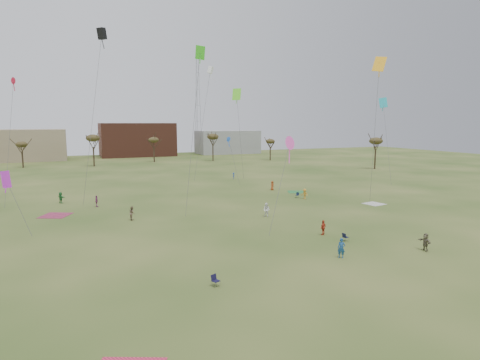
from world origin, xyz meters
name	(u,v)px	position (x,y,z in m)	size (l,w,h in m)	color
ground	(292,257)	(0.00, 0.00, 0.00)	(260.00, 260.00, 0.00)	#2A4916
flyer_near_right	(341,248)	(3.96, -2.05, 0.91)	(0.66, 0.44, 1.82)	navy
spectator_fore_a	(323,228)	(6.82, 4.86, 0.82)	(0.96, 0.40, 1.64)	red
spectator_fore_b	(132,213)	(-11.36, 19.95, 0.88)	(0.85, 0.66, 1.75)	#7B654E
spectator_fore_c	(425,242)	(12.63, -3.53, 0.85)	(1.58, 0.50, 1.70)	brown
flyer_mid_b	(305,194)	(16.13, 23.31, 0.83)	(1.07, 0.62, 1.66)	orange
spectator_mid_d	(97,201)	(-14.95, 30.15, 0.83)	(0.98, 0.41, 1.67)	#963E7A
spectator_mid_e	(267,210)	(4.97, 14.83, 0.91)	(0.88, 0.69, 1.82)	white
flyer_far_a	(61,198)	(-19.79, 35.18, 0.85)	(1.57, 0.50, 1.70)	#2A7E3B
flyer_far_b	(272,186)	(15.36, 32.97, 0.84)	(0.82, 0.53, 1.67)	#A5451C
flyer_far_c	(234,176)	(14.37, 49.14, 0.69)	(0.89, 0.51, 1.38)	#204192
blanket_cream	(374,204)	(23.67, 15.84, 0.00)	(2.68, 2.68, 0.03)	silver
blanket_plum	(56,216)	(-20.34, 26.43, 0.00)	(3.44, 3.44, 0.03)	#952E4D
blanket_olive	(296,192)	(18.26, 29.53, 0.00)	(2.75, 2.75, 0.03)	#2D7D3A
camp_chair_left	(216,283)	(-8.65, -3.55, 0.26)	(0.67, 0.70, 0.87)	#151233
camp_chair_center	(345,239)	(7.59, 2.00, 0.26)	(0.63, 0.59, 0.87)	#121534
camp_chair_right	(297,196)	(15.61, 24.75, 0.26)	(0.72, 0.70, 0.87)	#131D35
kites_aloft	(187,76)	(-1.85, 27.37, 18.84)	(74.44, 52.05, 23.65)	#D94419
tree_line	(131,142)	(-2.85, 79.12, 7.09)	(117.44, 49.32, 8.91)	#3A2B1E
building_tan	(12,145)	(-35.00, 115.00, 5.00)	(32.00, 14.00, 10.00)	#937F60
building_brick	(137,140)	(5.00, 120.00, 6.00)	(26.00, 16.00, 12.00)	brown
building_grey	(228,142)	(40.00, 118.00, 4.50)	(24.00, 12.00, 9.00)	gray
radio_tower	(198,105)	(30.00, 125.00, 19.21)	(1.51, 1.72, 41.00)	#9EA3A8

